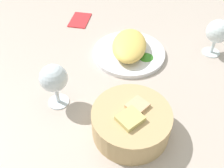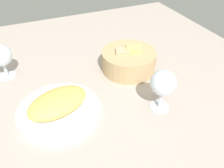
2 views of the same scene
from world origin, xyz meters
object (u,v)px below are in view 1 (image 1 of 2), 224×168
object	(u,v)px
bread_basket	(131,122)
wine_glass_far	(218,32)
plate	(129,53)
folded_napkin	(80,20)
wine_glass_near	(54,79)

from	to	relation	value
bread_basket	wine_glass_far	bearing A→B (deg)	162.65
plate	bread_basket	distance (cm)	31.04
wine_glass_far	folded_napkin	xyz separation A→B (cm)	(0.94, -50.77, -7.73)
bread_basket	folded_napkin	xyz separation A→B (cm)	(-40.23, -37.91, -3.40)
wine_glass_near	wine_glass_far	bearing A→B (deg)	139.46
plate	bread_basket	world-z (taller)	bread_basket
bread_basket	folded_napkin	world-z (taller)	bread_basket
wine_glass_far	folded_napkin	distance (cm)	51.37
wine_glass_near	folded_napkin	size ratio (longest dim) A/B	1.18
plate	wine_glass_far	world-z (taller)	wine_glass_far
plate	wine_glass_near	size ratio (longest dim) A/B	1.86
wine_glass_near	wine_glass_far	size ratio (longest dim) A/B	1.05
plate	bread_basket	xyz separation A→B (cm)	(28.42, 12.10, 3.10)
wine_glass_near	plate	bearing A→B (deg)	160.70
plate	bread_basket	bearing A→B (deg)	23.06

